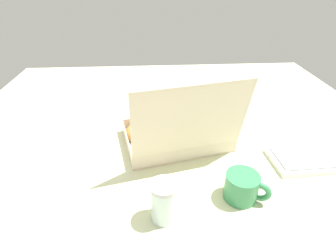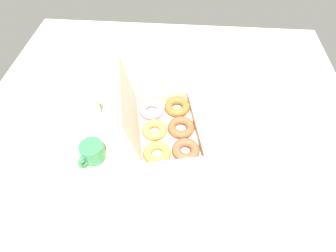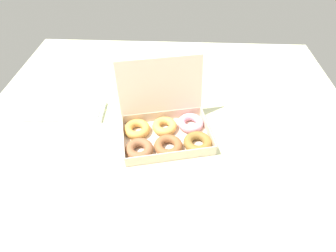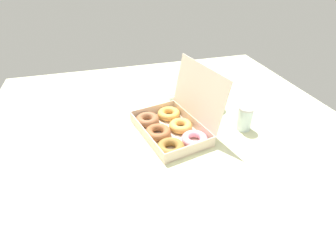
{
  "view_description": "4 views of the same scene",
  "coord_description": "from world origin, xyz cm",
  "px_view_note": "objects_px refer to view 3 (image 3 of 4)",
  "views": [
    {
      "loc": [
        8.21,
        80.67,
        57.51
      ],
      "look_at": [
        2.89,
        -3.18,
        5.69
      ],
      "focal_mm": 28.0,
      "sensor_mm": 36.0,
      "label": 1
    },
    {
      "loc": [
        -71.68,
        -7.12,
        93.97
      ],
      "look_at": [
        -1.62,
        -1.63,
        5.87
      ],
      "focal_mm": 28.0,
      "sensor_mm": 36.0,
      "label": 2
    },
    {
      "loc": [
        4.36,
        -79.85,
        84.95
      ],
      "look_at": [
        0.49,
        1.42,
        5.23
      ],
      "focal_mm": 28.0,
      "sensor_mm": 36.0,
      "label": 3
    },
    {
      "loc": [
        97.14,
        -29.77,
        72.21
      ],
      "look_at": [
        2.51,
        -2.96,
        5.78
      ],
      "focal_mm": 28.0,
      "sensor_mm": 36.0,
      "label": 4
    }
  ],
  "objects_px": {
    "keyboard": "(65,111)",
    "coffee_mug": "(138,90)",
    "glass_jar": "(182,82)",
    "donut_box": "(166,132)"
  },
  "relations": [
    {
      "from": "keyboard",
      "to": "donut_box",
      "type": "bearing_deg",
      "value": -15.43
    },
    {
      "from": "keyboard",
      "to": "glass_jar",
      "type": "relative_size",
      "value": 3.29
    },
    {
      "from": "donut_box",
      "to": "keyboard",
      "type": "bearing_deg",
      "value": 164.57
    },
    {
      "from": "coffee_mug",
      "to": "glass_jar",
      "type": "distance_m",
      "value": 0.23
    },
    {
      "from": "coffee_mug",
      "to": "glass_jar",
      "type": "xyz_separation_m",
      "value": [
        0.22,
        0.06,
        0.02
      ]
    },
    {
      "from": "coffee_mug",
      "to": "keyboard",
      "type": "bearing_deg",
      "value": -156.69
    },
    {
      "from": "keyboard",
      "to": "coffee_mug",
      "type": "distance_m",
      "value": 0.37
    },
    {
      "from": "donut_box",
      "to": "coffee_mug",
      "type": "distance_m",
      "value": 0.33
    },
    {
      "from": "glass_jar",
      "to": "coffee_mug",
      "type": "bearing_deg",
      "value": -166.15
    },
    {
      "from": "keyboard",
      "to": "coffee_mug",
      "type": "bearing_deg",
      "value": 23.31
    }
  ]
}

